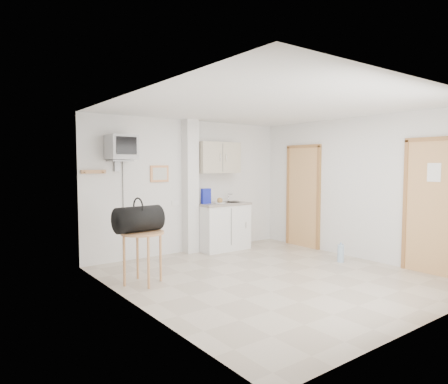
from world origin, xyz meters
TOP-DOWN VIEW (x-y plane):
  - ground at (0.00, 0.00)m, footprint 4.50×4.50m
  - room_envelope at (0.24, 0.09)m, footprint 4.24×4.54m
  - kitchenette at (0.57, 2.00)m, footprint 1.03×0.58m
  - crt_television at (-1.45, 2.02)m, footprint 0.44×0.45m
  - round_table at (-1.65, 0.84)m, footprint 0.60×0.60m
  - duffel_bag at (-1.70, 0.87)m, footprint 0.67×0.41m
  - water_bottle at (1.60, -0.05)m, footprint 0.11×0.11m

SIDE VIEW (x-z plane):
  - ground at x=0.00m, z-range 0.00..0.00m
  - water_bottle at x=1.60m, z-range -0.02..0.32m
  - round_table at x=-1.65m, z-range 0.26..0.99m
  - kitchenette at x=0.57m, z-range -0.25..1.85m
  - duffel_bag at x=-1.70m, z-range 0.68..1.16m
  - room_envelope at x=0.24m, z-range 0.26..2.81m
  - crt_television at x=-1.45m, z-range 0.86..3.01m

